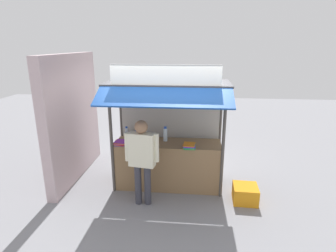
{
  "coord_description": "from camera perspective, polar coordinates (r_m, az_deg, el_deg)",
  "views": [
    {
      "loc": [
        0.51,
        -5.17,
        2.85
      ],
      "look_at": [
        0.0,
        0.0,
        1.3
      ],
      "focal_mm": 29.39,
      "sensor_mm": 36.0,
      "label": 1
    }
  ],
  "objects": [
    {
      "name": "water_bottle_rear_center",
      "position": [
        5.86,
        -8.56,
        -1.34
      ],
      "size": [
        0.07,
        0.07,
        0.24
      ],
      "color": "silver",
      "rests_on": "stall_counter"
    },
    {
      "name": "vendor_person",
      "position": [
        4.9,
        -5.42,
        -6.05
      ],
      "size": [
        0.61,
        0.26,
        1.61
      ],
      "rotation": [
        0.0,
        0.0,
        2.99
      ],
      "color": "#383842",
      "rests_on": "ground"
    },
    {
      "name": "banana_bunch_rightmost",
      "position": [
        4.91,
        -3.91,
        4.54
      ],
      "size": [
        0.11,
        0.11,
        0.3
      ],
      "color": "#332D23"
    },
    {
      "name": "water_bottle_center",
      "position": [
        5.64,
        -6.63,
        -2.07
      ],
      "size": [
        0.06,
        0.06,
        0.22
      ],
      "color": "silver",
      "rests_on": "stall_counter"
    },
    {
      "name": "stall_counter",
      "position": [
        5.71,
        0.0,
        -7.95
      ],
      "size": [
        2.12,
        0.66,
        0.95
      ],
      "primitive_type": "cube",
      "color": "olive",
      "rests_on": "ground"
    },
    {
      "name": "water_bottle_front_right",
      "position": [
        5.59,
        -0.57,
        -1.73
      ],
      "size": [
        0.09,
        0.09,
        0.3
      ],
      "color": "silver",
      "rests_on": "stall_counter"
    },
    {
      "name": "plastic_crate",
      "position": [
        5.5,
        15.7,
        -13.36
      ],
      "size": [
        0.47,
        0.47,
        0.31
      ],
      "primitive_type": "cube",
      "rotation": [
        0.0,
        0.0,
        -0.04
      ],
      "color": "orange",
      "rests_on": "ground"
    },
    {
      "name": "stall_structure",
      "position": [
        5.44,
        0.09,
        2.52
      ],
      "size": [
        2.32,
        1.5,
        2.52
      ],
      "color": "#4C4742",
      "rests_on": "ground"
    },
    {
      "name": "neighbour_wall",
      "position": [
        6.24,
        -19.14,
        1.66
      ],
      "size": [
        0.2,
        2.4,
        2.67
      ],
      "primitive_type": "cube",
      "color": "#C2A9AD",
      "rests_on": "ground"
    },
    {
      "name": "magazine_stack_back_right",
      "position": [
        5.5,
        -9.79,
        -3.45
      ],
      "size": [
        0.26,
        0.3,
        0.07
      ],
      "color": "purple",
      "rests_on": "stall_counter"
    },
    {
      "name": "magazine_stack_mid_right",
      "position": [
        5.27,
        4.42,
        -4.15
      ],
      "size": [
        0.25,
        0.3,
        0.07
      ],
      "color": "green",
      "rests_on": "stall_counter"
    },
    {
      "name": "ground_plane",
      "position": [
        5.92,
        0.0,
        -12.12
      ],
      "size": [
        20.0,
        20.0,
        0.0
      ],
      "primitive_type": "plane",
      "color": "gray"
    },
    {
      "name": "banana_bunch_inner_right",
      "position": [
        4.94,
        -6.53,
        5.16
      ],
      "size": [
        0.1,
        0.1,
        0.25
      ],
      "color": "#332D23"
    }
  ]
}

